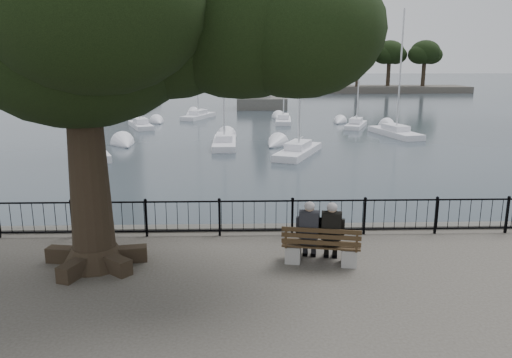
{
  "coord_description": "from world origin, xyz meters",
  "views": [
    {
      "loc": [
        -0.38,
        -10.55,
        4.73
      ],
      "look_at": [
        0.0,
        2.5,
        1.6
      ],
      "focal_mm": 35.0,
      "sensor_mm": 36.0,
      "label": 1
    }
  ],
  "objects_px": {
    "lion_monument": "(261,90)",
    "lighthouse": "(112,1)",
    "tree": "(116,11)",
    "person_right": "(331,235)",
    "bench": "(321,250)",
    "person_left": "(309,233)"
  },
  "relations": [
    {
      "from": "person_left",
      "to": "person_right",
      "type": "xyz_separation_m",
      "value": [
        0.51,
        -0.1,
        0.0
      ]
    },
    {
      "from": "tree",
      "to": "lion_monument",
      "type": "height_order",
      "value": "tree"
    },
    {
      "from": "bench",
      "to": "tree",
      "type": "height_order",
      "value": "tree"
    },
    {
      "from": "bench",
      "to": "lion_monument",
      "type": "relative_size",
      "value": 0.22
    },
    {
      "from": "person_right",
      "to": "lighthouse",
      "type": "relative_size",
      "value": 0.05
    },
    {
      "from": "bench",
      "to": "person_right",
      "type": "bearing_deg",
      "value": 13.94
    },
    {
      "from": "tree",
      "to": "person_left",
      "type": "bearing_deg",
      "value": -1.26
    },
    {
      "from": "tree",
      "to": "lighthouse",
      "type": "bearing_deg",
      "value": 103.72
    },
    {
      "from": "person_left",
      "to": "person_right",
      "type": "height_order",
      "value": "same"
    },
    {
      "from": "bench",
      "to": "lighthouse",
      "type": "bearing_deg",
      "value": 107.57
    },
    {
      "from": "bench",
      "to": "person_left",
      "type": "distance_m",
      "value": 0.48
    },
    {
      "from": "person_right",
      "to": "tree",
      "type": "bearing_deg",
      "value": 177.68
    },
    {
      "from": "person_right",
      "to": "bench",
      "type": "bearing_deg",
      "value": -166.06
    },
    {
      "from": "person_left",
      "to": "person_right",
      "type": "distance_m",
      "value": 0.52
    },
    {
      "from": "tree",
      "to": "lion_monument",
      "type": "distance_m",
      "value": 49.67
    },
    {
      "from": "person_left",
      "to": "lion_monument",
      "type": "distance_m",
      "value": 49.3
    },
    {
      "from": "person_right",
      "to": "lion_monument",
      "type": "relative_size",
      "value": 0.18
    },
    {
      "from": "person_left",
      "to": "tree",
      "type": "xyz_separation_m",
      "value": [
        -4.26,
        0.09,
        5.03
      ]
    },
    {
      "from": "lion_monument",
      "to": "bench",
      "type": "bearing_deg",
      "value": -90.6
    },
    {
      "from": "bench",
      "to": "lion_monument",
      "type": "height_order",
      "value": "lion_monument"
    },
    {
      "from": "lion_monument",
      "to": "lighthouse",
      "type": "bearing_deg",
      "value": 148.9
    },
    {
      "from": "tree",
      "to": "person_right",
      "type": "bearing_deg",
      "value": -2.32
    }
  ]
}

